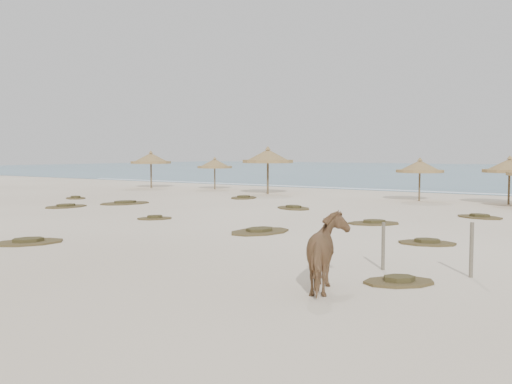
# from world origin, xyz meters

# --- Properties ---
(ground) EXTENTS (160.00, 160.00, 0.00)m
(ground) POSITION_xyz_m (0.00, 0.00, 0.00)
(ground) COLOR beige
(ground) RESTS_ON ground
(foam_line) EXTENTS (70.00, 0.60, 0.01)m
(foam_line) POSITION_xyz_m (0.00, 26.00, 0.00)
(foam_line) COLOR white
(foam_line) RESTS_ON ground
(palapa_0) EXTENTS (3.72, 3.72, 2.93)m
(palapa_0) POSITION_xyz_m (-19.29, 17.91, 2.27)
(palapa_0) COLOR brown
(palapa_0) RESTS_ON ground
(palapa_1) EXTENTS (3.32, 3.32, 2.45)m
(palapa_1) POSITION_xyz_m (-14.23, 19.52, 1.90)
(palapa_1) COLOR brown
(palapa_1) RESTS_ON ground
(palapa_2) EXTENTS (3.84, 3.84, 3.20)m
(palapa_2) POSITION_xyz_m (-8.22, 17.66, 2.48)
(palapa_2) COLOR brown
(palapa_2) RESTS_ON ground
(palapa_3) EXTENTS (3.48, 3.48, 2.50)m
(palapa_3) POSITION_xyz_m (1.88, 18.14, 1.94)
(palapa_3) COLOR brown
(palapa_3) RESTS_ON ground
(palapa_4) EXTENTS (3.43, 3.43, 2.63)m
(palapa_4) POSITION_xyz_m (6.57, 18.60, 2.04)
(palapa_4) COLOR brown
(palapa_4) RESTS_ON ground
(horse) EXTENTS (1.55, 2.04, 1.57)m
(horse) POSITION_xyz_m (7.43, -3.85, 0.78)
(horse) COLOR brown
(horse) RESTS_ON ground
(fence_post_near) EXTENTS (0.09, 0.09, 1.14)m
(fence_post_near) POSITION_xyz_m (7.55, -1.26, 0.57)
(fence_post_near) COLOR #69604E
(fence_post_near) RESTS_ON ground
(fence_post_far) EXTENTS (0.11, 0.11, 1.24)m
(fence_post_far) POSITION_xyz_m (9.48, -0.93, 0.62)
(fence_post_far) COLOR #69604E
(fence_post_far) RESTS_ON ground
(scrub_0) EXTENTS (1.54, 2.32, 0.16)m
(scrub_0) POSITION_xyz_m (-11.69, 4.28, 0.05)
(scrub_0) COLOR brown
(scrub_0) RESTS_ON ground
(scrub_1) EXTENTS (2.51, 3.18, 0.16)m
(scrub_1) POSITION_xyz_m (-10.65, 7.30, 0.05)
(scrub_1) COLOR brown
(scrub_1) RESTS_ON ground
(scrub_2) EXTENTS (1.66, 1.73, 0.16)m
(scrub_2) POSITION_xyz_m (-4.27, 3.09, 0.05)
(scrub_2) COLOR brown
(scrub_2) RESTS_ON ground
(scrub_3) EXTENTS (2.41, 2.33, 0.16)m
(scrub_3) POSITION_xyz_m (3.92, 6.76, 0.05)
(scrub_3) COLOR brown
(scrub_3) RESTS_ON ground
(scrub_4) EXTENTS (2.01, 1.62, 0.16)m
(scrub_4) POSITION_xyz_m (7.19, 3.12, 0.05)
(scrub_4) COLOR brown
(scrub_4) RESTS_ON ground
(scrub_6) EXTENTS (2.31, 2.76, 0.16)m
(scrub_6) POSITION_xyz_m (-7.54, 13.96, 0.05)
(scrub_6) COLOR brown
(scrub_6) RESTS_ON ground
(scrub_7) EXTENTS (2.34, 1.91, 0.16)m
(scrub_7) POSITION_xyz_m (6.80, 11.30, 0.05)
(scrub_7) COLOR brown
(scrub_7) RESTS_ON ground
(scrub_8) EXTENTS (2.06, 1.80, 0.16)m
(scrub_8) POSITION_xyz_m (-15.72, 7.99, 0.05)
(scrub_8) COLOR brown
(scrub_8) RESTS_ON ground
(scrub_9) EXTENTS (2.03, 2.70, 0.16)m
(scrub_9) POSITION_xyz_m (1.59, 2.30, 0.05)
(scrub_9) COLOR brown
(scrub_9) RESTS_ON ground
(scrub_11) EXTENTS (2.20, 2.51, 0.16)m
(scrub_11) POSITION_xyz_m (-2.94, -3.70, 0.05)
(scrub_11) COLOR brown
(scrub_11) RESTS_ON ground
(scrub_12) EXTENTS (1.83, 1.82, 0.16)m
(scrub_12) POSITION_xyz_m (8.37, -2.40, 0.05)
(scrub_12) COLOR brown
(scrub_12) RESTS_ON ground
(scrub_13) EXTENTS (2.59, 2.33, 0.16)m
(scrub_13) POSITION_xyz_m (-1.75, 10.16, 0.05)
(scrub_13) COLOR brown
(scrub_13) RESTS_ON ground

